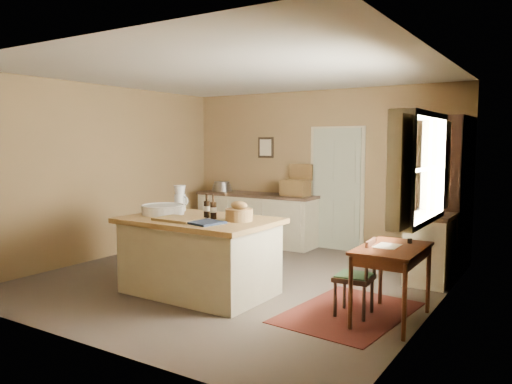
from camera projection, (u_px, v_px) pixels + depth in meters
ground at (237, 279)px, 6.62m from camera, size 5.00×5.00×0.00m
wall_back at (319, 169)px, 8.59m from camera, size 5.00×0.10×2.70m
wall_front at (76, 195)px, 4.38m from camera, size 5.00×0.10×2.70m
wall_left at (105, 172)px, 7.81m from camera, size 0.10×5.00×2.70m
wall_right at (436, 187)px, 5.16m from camera, size 0.10×5.00×2.70m
ceiling at (236, 72)px, 6.35m from camera, size 5.00×5.00×0.00m
door at (336, 187)px, 8.41m from camera, size 0.97×0.06×2.11m
framed_prints at (329, 148)px, 8.43m from camera, size 2.82×0.02×0.38m
window at (424, 168)px, 5.01m from camera, size 0.25×1.99×1.12m
work_island at (199, 253)px, 5.98m from camera, size 1.83×1.20×1.20m
sideboard at (257, 217)px, 8.98m from camera, size 2.26×0.64×1.18m
rug at (349, 312)px, 5.31m from camera, size 1.25×1.70×0.01m
writing_desk at (392, 256)px, 5.01m from camera, size 0.60×0.98×0.82m
desk_chair at (354, 278)px, 5.19m from camera, size 0.40×0.40×0.80m
right_cabinet at (432, 247)px, 6.50m from camera, size 0.54×0.97×0.99m
shelving_unit at (457, 195)px, 6.94m from camera, size 0.37×0.98×2.17m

